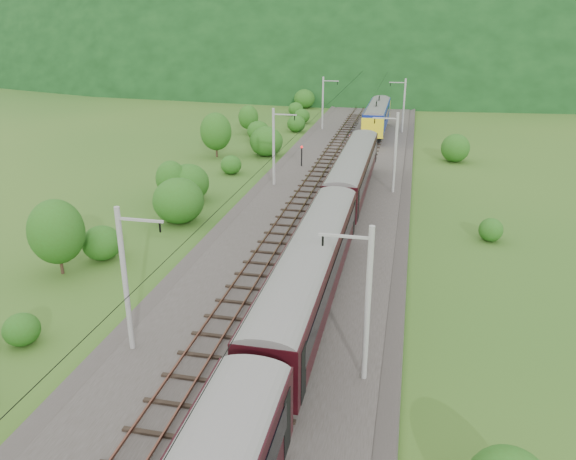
# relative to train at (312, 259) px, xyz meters

# --- Properties ---
(ground) EXTENTS (600.00, 600.00, 0.00)m
(ground) POSITION_rel_train_xyz_m (-2.40, -6.36, -3.58)
(ground) COLOR #235119
(ground) RESTS_ON ground
(railbed) EXTENTS (14.00, 220.00, 0.30)m
(railbed) POSITION_rel_train_xyz_m (-2.40, 3.64, -3.43)
(railbed) COLOR #38332D
(railbed) RESTS_ON ground
(track_left) EXTENTS (2.40, 220.00, 0.27)m
(track_left) POSITION_rel_train_xyz_m (-4.80, 3.64, -3.21)
(track_left) COLOR brown
(track_left) RESTS_ON railbed
(track_right) EXTENTS (2.40, 220.00, 0.27)m
(track_right) POSITION_rel_train_xyz_m (0.00, 3.64, -3.21)
(track_right) COLOR brown
(track_right) RESTS_ON railbed
(catenary_left) EXTENTS (2.54, 192.28, 8.00)m
(catenary_left) POSITION_rel_train_xyz_m (-8.52, 25.64, 0.92)
(catenary_left) COLOR gray
(catenary_left) RESTS_ON railbed
(catenary_right) EXTENTS (2.54, 192.28, 8.00)m
(catenary_right) POSITION_rel_train_xyz_m (3.72, 25.64, 0.92)
(catenary_right) COLOR gray
(catenary_right) RESTS_ON railbed
(overhead_wires) EXTENTS (4.83, 198.00, 0.03)m
(overhead_wires) POSITION_rel_train_xyz_m (-2.40, 3.64, 3.52)
(overhead_wires) COLOR black
(overhead_wires) RESTS_ON ground
(mountain_main) EXTENTS (504.00, 360.00, 244.00)m
(mountain_main) POSITION_rel_train_xyz_m (-2.40, 253.64, -3.58)
(mountain_main) COLOR black
(mountain_main) RESTS_ON ground
(mountain_ridge) EXTENTS (336.00, 280.00, 132.00)m
(mountain_ridge) POSITION_rel_train_xyz_m (-122.40, 293.64, -3.58)
(mountain_ridge) COLOR black
(mountain_ridge) RESTS_ON ground
(train) EXTENTS (3.03, 122.54, 5.27)m
(train) POSITION_rel_train_xyz_m (0.00, 0.00, 0.00)
(train) COLOR black
(train) RESTS_ON ground
(hazard_post_near) EXTENTS (0.16, 0.16, 1.51)m
(hazard_post_near) POSITION_rel_train_xyz_m (-2.99, 46.30, -2.52)
(hazard_post_near) COLOR red
(hazard_post_near) RESTS_ON railbed
(hazard_post_far) EXTENTS (0.18, 0.18, 1.65)m
(hazard_post_far) POSITION_rel_train_xyz_m (-2.29, 45.74, -2.45)
(hazard_post_far) COLOR red
(hazard_post_far) RESTS_ON railbed
(signal) EXTENTS (0.27, 0.27, 2.43)m
(signal) POSITION_rel_train_xyz_m (-7.26, 33.93, -1.85)
(signal) COLOR black
(signal) RESTS_ON railbed
(vegetation_left) EXTENTS (11.41, 147.44, 6.04)m
(vegetation_left) POSITION_rel_train_xyz_m (-16.04, 7.36, -1.41)
(vegetation_left) COLOR #275416
(vegetation_left) RESTS_ON ground
(vegetation_right) EXTENTS (5.05, 92.17, 3.13)m
(vegetation_right) POSITION_rel_train_xyz_m (10.36, -0.42, -2.15)
(vegetation_right) COLOR #275416
(vegetation_right) RESTS_ON ground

